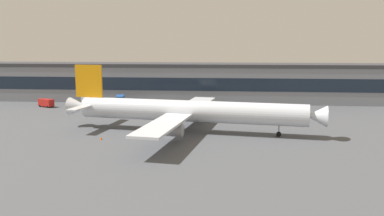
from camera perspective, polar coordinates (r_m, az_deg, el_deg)
The scene contains 8 objects.
ground_plane at distance 89.96m, azimuth -3.41°, elevation -4.03°, with size 600.00×600.00×0.00m, color #4C4F54.
terminal_building at distance 143.93m, azimuth -0.11°, elevation 3.63°, with size 149.20×15.00×13.32m.
airliner at distance 93.70m, azimuth -0.78°, elevation -0.42°, with size 60.81×52.66×15.21m.
stair_truck at distance 134.24m, azimuth -10.04°, elevation 1.07°, with size 3.31×6.30×3.55m.
crew_van at distance 138.90m, azimuth -19.73°, elevation 0.73°, with size 5.64×4.25×2.55m.
belt_loader at distance 128.53m, azimuth -1.71°, elevation 0.48°, with size 4.53×6.64×1.95m.
fuel_truck at distance 131.37m, azimuth -14.08°, elevation 0.72°, with size 7.47×8.29×3.35m.
traffic_cone_0 at distance 89.00m, azimuth -12.62°, elevation -4.17°, with size 0.49×0.49×0.62m, color #F2590C.
Camera 1 is at (13.20, -86.61, 20.42)m, focal length 38.07 mm.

